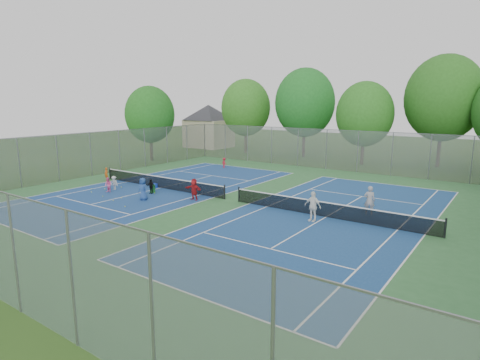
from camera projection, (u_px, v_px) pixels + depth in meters
name	position (u px, v px, depth m)	size (l,w,h in m)	color
ground	(232.00, 201.00, 27.83)	(120.00, 120.00, 0.00)	#2A4D18
court_pad	(232.00, 201.00, 27.83)	(32.00, 32.00, 0.01)	#306635
court_left	(161.00, 188.00, 31.80)	(10.97, 23.77, 0.01)	navy
court_right	(326.00, 217.00, 23.85)	(10.97, 23.77, 0.01)	navy
net_left	(161.00, 182.00, 31.71)	(12.87, 0.10, 0.91)	black
net_right	(326.00, 210.00, 23.77)	(12.87, 0.10, 0.91)	black
fence_north	(326.00, 149.00, 40.23)	(32.00, 0.10, 4.00)	gray
fence_west	(91.00, 154.00, 36.52)	(32.00, 0.10, 4.00)	gray
house	(209.00, 119.00, 58.69)	(11.03, 11.03, 7.30)	#B7A88C
tree_nw	(246.00, 108.00, 52.22)	(6.40, 6.40, 9.58)	#443326
tree_nl	(305.00, 103.00, 48.35)	(7.20, 7.20, 10.69)	#443326
tree_nc	(365.00, 114.00, 42.43)	(6.00, 6.00, 8.85)	#443326
tree_nr	(444.00, 98.00, 40.53)	(7.60, 7.60, 11.42)	#443326
tree_side_w	(150.00, 115.00, 45.59)	(5.60, 5.60, 8.47)	#443326
ball_crate	(154.00, 186.00, 31.88)	(0.39, 0.39, 0.34)	#1837B9
ball_hopper	(153.00, 189.00, 30.19)	(0.31, 0.31, 0.61)	#217C2B
student_a	(106.00, 174.00, 34.65)	(0.42, 0.27, 1.14)	#C75012
student_b	(108.00, 185.00, 30.22)	(0.56, 0.43, 1.15)	pink
student_c	(114.00, 183.00, 31.10)	(0.70, 0.40, 1.09)	beige
student_d	(151.00, 186.00, 29.80)	(0.65, 0.27, 1.11)	black
student_e	(143.00, 189.00, 27.81)	(0.78, 0.50, 1.59)	navy
student_f	(194.00, 189.00, 27.82)	(1.42, 0.45, 1.53)	#A3171B
child_far_baseline	(224.00, 163.00, 41.16)	(0.68, 0.39, 1.05)	#B61A2A
instructor	(369.00, 200.00, 24.24)	(0.65, 0.43, 1.79)	gray
teen_court_b	(313.00, 206.00, 22.93)	(1.03, 0.43, 1.76)	white
tennis_ball_0	(105.00, 189.00, 31.35)	(0.07, 0.07, 0.07)	#C9F338
tennis_ball_1	(113.00, 201.00, 27.64)	(0.07, 0.07, 0.07)	gold
tennis_ball_2	(121.00, 187.00, 31.92)	(0.07, 0.07, 0.07)	yellow
tennis_ball_3	(122.00, 198.00, 28.42)	(0.07, 0.07, 0.07)	yellow
tennis_ball_4	(142.00, 193.00, 30.00)	(0.07, 0.07, 0.07)	#B6CE30
tennis_ball_5	(92.00, 189.00, 31.35)	(0.07, 0.07, 0.07)	#C0E535
tennis_ball_6	(91.00, 192.00, 30.23)	(0.07, 0.07, 0.07)	#BCD832
tennis_ball_7	(144.00, 192.00, 30.43)	(0.07, 0.07, 0.07)	#D4E435
tennis_ball_8	(125.00, 207.00, 26.11)	(0.07, 0.07, 0.07)	gold
tennis_ball_9	(155.00, 193.00, 29.85)	(0.07, 0.07, 0.07)	#B3D331
tennis_ball_10	(103.00, 196.00, 28.90)	(0.07, 0.07, 0.07)	#B8D230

